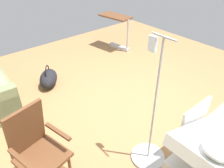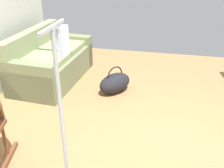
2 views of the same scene
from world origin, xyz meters
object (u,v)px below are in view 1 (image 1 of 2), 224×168
at_px(duffel_bag, 48,78).
at_px(overbed_table, 118,28).
at_px(iv_pole, 149,144).
at_px(rocking_chair, 38,151).

bearing_deg(duffel_bag, overbed_table, -78.19).
bearing_deg(overbed_table, iv_pole, 144.90).
distance_m(rocking_chair, overbed_table, 3.95).
bearing_deg(rocking_chair, duffel_bag, -28.55).
relative_size(duffel_bag, iv_pole, 0.38).
bearing_deg(overbed_table, duffel_bag, 101.81).
bearing_deg(iv_pole, duffel_bag, 4.21).
bearing_deg(rocking_chair, iv_pole, -116.13).
distance_m(overbed_table, duffel_bag, 2.28).
bearing_deg(overbed_table, rocking_chair, 125.69).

